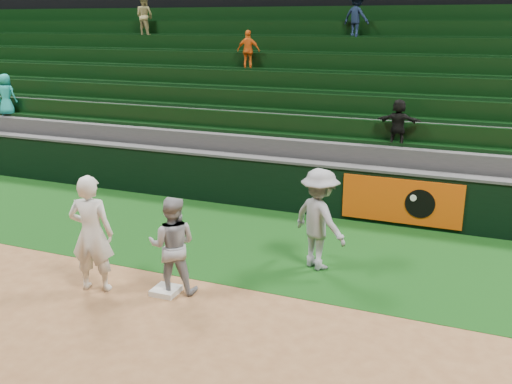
{
  "coord_description": "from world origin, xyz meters",
  "views": [
    {
      "loc": [
        4.54,
        -7.21,
        4.38
      ],
      "look_at": [
        0.66,
        2.3,
        1.3
      ],
      "focal_mm": 40.0,
      "sensor_mm": 36.0,
      "label": 1
    }
  ],
  "objects_px": {
    "first_base": "(166,291)",
    "base_coach": "(319,219)",
    "first_baseman": "(92,234)",
    "baserunner": "(172,245)"
  },
  "relations": [
    {
      "from": "first_baseman",
      "to": "first_base",
      "type": "bearing_deg",
      "value": 179.45
    },
    {
      "from": "first_base",
      "to": "base_coach",
      "type": "xyz_separation_m",
      "value": [
        2.07,
        1.98,
        0.9
      ]
    },
    {
      "from": "first_base",
      "to": "baserunner",
      "type": "distance_m",
      "value": 0.8
    },
    {
      "from": "base_coach",
      "to": "baserunner",
      "type": "bearing_deg",
      "value": 74.55
    },
    {
      "from": "first_baseman",
      "to": "baserunner",
      "type": "relative_size",
      "value": 1.2
    },
    {
      "from": "first_base",
      "to": "base_coach",
      "type": "bearing_deg",
      "value": 43.74
    },
    {
      "from": "first_baseman",
      "to": "base_coach",
      "type": "height_order",
      "value": "first_baseman"
    },
    {
      "from": "first_base",
      "to": "first_baseman",
      "type": "bearing_deg",
      "value": -165.25
    },
    {
      "from": "first_base",
      "to": "base_coach",
      "type": "height_order",
      "value": "base_coach"
    },
    {
      "from": "first_base",
      "to": "baserunner",
      "type": "height_order",
      "value": "baserunner"
    }
  ]
}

